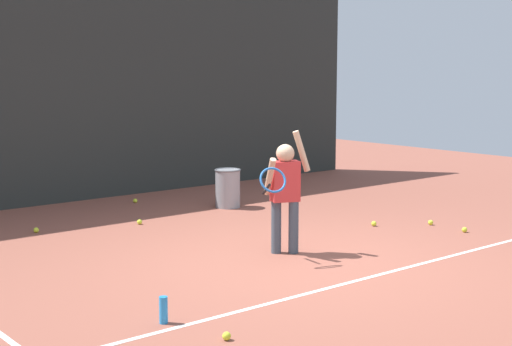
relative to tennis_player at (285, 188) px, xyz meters
name	(u,v)px	position (x,y,z in m)	size (l,w,h in m)	color
ground_plane	(298,261)	(-0.11, -0.35, -0.73)	(20.00, 20.00, 0.00)	brown
court_line_baseline	(361,280)	(-0.11, -1.24, -0.72)	(9.00, 0.05, 0.00)	white
back_fence_windscreen	(84,81)	(-0.11, 4.48, 1.09)	(10.80, 0.08, 3.64)	#282D2B
fence_post_1	(82,76)	(-0.11, 4.54, 1.17)	(0.09, 0.09, 3.79)	slate
fence_post_2	(328,74)	(5.14, 4.54, 1.17)	(0.09, 0.09, 3.79)	slate
tennis_player	(285,188)	(0.00, 0.00, 0.00)	(0.86, 0.56, 1.35)	#3F4C59
ball_hopper	(228,188)	(1.17, 2.57, -0.44)	(0.38, 0.38, 0.56)	gray
water_bottle	(163,310)	(-2.25, -1.08, -0.62)	(0.07, 0.07, 0.22)	#268CD8
tennis_ball_0	(227,336)	(-2.08, -1.70, -0.69)	(0.07, 0.07, 0.07)	#CCE033
tennis_ball_1	(135,201)	(0.31, 3.74, -0.69)	(0.07, 0.07, 0.07)	#CCE033
tennis_ball_2	(140,222)	(-0.44, 2.34, -0.69)	(0.07, 0.07, 0.07)	#CCE033
tennis_ball_4	(374,224)	(1.83, 0.33, -0.69)	(0.07, 0.07, 0.07)	#CCE033
tennis_ball_5	(36,230)	(-1.69, 2.72, -0.69)	(0.07, 0.07, 0.07)	#CCE033
tennis_ball_6	(431,223)	(2.46, -0.09, -0.69)	(0.07, 0.07, 0.07)	#CCE033
tennis_ball_7	(465,230)	(2.43, -0.62, -0.69)	(0.07, 0.07, 0.07)	#CCE033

